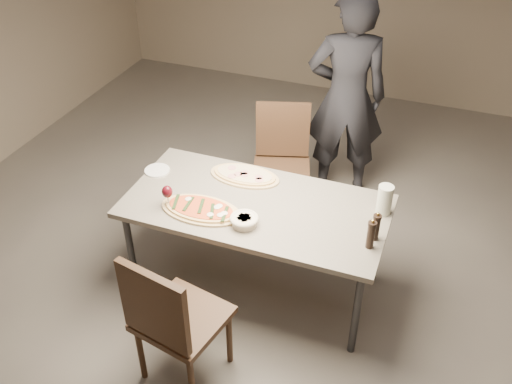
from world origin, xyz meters
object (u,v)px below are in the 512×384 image
(pepper_mill_left, at_px, (371,234))
(chair_near, at_px, (171,317))
(dining_table, at_px, (256,210))
(chair_far, at_px, (282,156))
(bread_basket, at_px, (244,220))
(ham_pizza, at_px, (245,175))
(diner, at_px, (346,98))
(zucchini_pizza, at_px, (201,209))
(carafe, at_px, (385,200))

(pepper_mill_left, distance_m, chair_near, 1.30)
(dining_table, height_order, chair_far, chair_far)
(bread_basket, bearing_deg, pepper_mill_left, 5.03)
(ham_pizza, height_order, chair_near, chair_near)
(diner, bearing_deg, chair_far, 34.86)
(bread_basket, height_order, pepper_mill_left, pepper_mill_left)
(ham_pizza, bearing_deg, dining_table, -67.68)
(dining_table, distance_m, ham_pizza, 0.34)
(ham_pizza, xyz_separation_m, chair_far, (0.07, 0.66, -0.21))
(dining_table, xyz_separation_m, chair_far, (-0.12, 0.93, -0.14))
(dining_table, height_order, bread_basket, bread_basket)
(bread_basket, bearing_deg, diner, 80.94)
(zucchini_pizza, relative_size, bread_basket, 3.00)
(ham_pizza, height_order, diner, diner)
(pepper_mill_left, relative_size, diner, 0.12)
(chair_far, bearing_deg, chair_near, 71.54)
(dining_table, relative_size, pepper_mill_left, 8.37)
(dining_table, distance_m, pepper_mill_left, 0.85)
(dining_table, relative_size, ham_pizza, 3.43)
(zucchini_pizza, bearing_deg, bread_basket, -18.04)
(dining_table, distance_m, bread_basket, 0.26)
(ham_pizza, xyz_separation_m, carafe, (1.02, -0.07, 0.09))
(zucchini_pizza, distance_m, chair_far, 1.18)
(bread_basket, relative_size, chair_near, 0.19)
(zucchini_pizza, xyz_separation_m, chair_far, (0.20, 1.14, -0.21))
(bread_basket, relative_size, chair_far, 0.19)
(dining_table, bearing_deg, chair_far, 97.31)
(zucchini_pizza, height_order, ham_pizza, zucchini_pizza)
(carafe, distance_m, diner, 1.35)
(zucchini_pizza, relative_size, carafe, 2.68)
(carafe, relative_size, diner, 0.11)
(dining_table, xyz_separation_m, diner, (0.28, 1.44, 0.24))
(dining_table, height_order, pepper_mill_left, pepper_mill_left)
(bread_basket, distance_m, diner, 1.70)
(chair_far, bearing_deg, pepper_mill_left, 112.98)
(ham_pizza, distance_m, bread_basket, 0.55)
(chair_near, bearing_deg, ham_pizza, 103.08)
(chair_near, distance_m, chair_far, 1.91)
(zucchini_pizza, distance_m, bread_basket, 0.33)
(dining_table, bearing_deg, carafe, 14.15)
(pepper_mill_left, distance_m, carafe, 0.38)
(dining_table, distance_m, diner, 1.48)
(dining_table, relative_size, carafe, 8.48)
(bread_basket, distance_m, chair_near, 0.79)
(zucchini_pizza, distance_m, ham_pizza, 0.50)
(chair_far, bearing_deg, diner, -145.51)
(chair_far, height_order, diner, diner)
(chair_near, height_order, chair_far, chair_near)
(bread_basket, distance_m, chair_far, 1.20)
(ham_pizza, bearing_deg, pepper_mill_left, -36.43)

